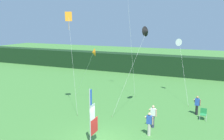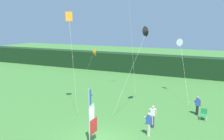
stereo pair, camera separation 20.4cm
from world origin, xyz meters
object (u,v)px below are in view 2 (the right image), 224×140
at_px(person_near_banner, 197,105).
at_px(person_far_left, 149,123).
at_px(person_mid_field, 153,116).
at_px(folding_chair, 204,114).
at_px(banner_flag, 92,118).
at_px(kite_black_delta_4, 147,31).
at_px(kite_white_delta_2, 180,43).
at_px(kite_orange_diamond_1, 69,23).
at_px(kite_orange_delta_3, 94,52).

relative_size(person_near_banner, person_far_left, 0.98).
bearing_deg(person_mid_field, folding_chair, 43.02).
height_order(banner_flag, kite_black_delta_4, kite_black_delta_4).
distance_m(person_far_left, kite_black_delta_4, 7.78).
bearing_deg(kite_white_delta_2, kite_orange_diamond_1, -135.00).
relative_size(kite_orange_diamond_1, kite_white_delta_2, 1.42).
bearing_deg(kite_white_delta_2, banner_flag, -103.32).
height_order(banner_flag, person_near_banner, banner_flag).
xyz_separation_m(banner_flag, kite_black_delta_4, (1.27, 7.37, 5.09)).
bearing_deg(person_mid_field, person_far_left, -86.45).
xyz_separation_m(person_near_banner, person_mid_field, (-2.75, -3.95, 0.04)).
bearing_deg(kite_black_delta_4, kite_orange_diamond_1, -160.89).
distance_m(person_mid_field, kite_orange_delta_3, 8.31).
bearing_deg(person_mid_field, kite_black_delta_4, 115.45).
relative_size(person_near_banner, kite_black_delta_4, 0.22).
bearing_deg(banner_flag, kite_white_delta_2, 76.68).
relative_size(banner_flag, kite_white_delta_2, 0.62).
xyz_separation_m(folding_chair, kite_orange_diamond_1, (-11.02, -1.95, 7.06)).
relative_size(person_near_banner, kite_orange_delta_3, 0.31).
relative_size(person_mid_field, folding_chair, 1.90).
distance_m(person_near_banner, person_far_left, 5.97).
bearing_deg(banner_flag, folding_chair, 49.52).
height_order(person_far_left, kite_white_delta_2, kite_white_delta_2).
bearing_deg(kite_orange_delta_3, kite_black_delta_4, 0.30).
height_order(person_mid_field, folding_chair, person_mid_field).
xyz_separation_m(kite_white_delta_2, kite_black_delta_4, (-1.88, -5.90, 1.31)).
bearing_deg(banner_flag, kite_orange_delta_3, 116.79).
distance_m(banner_flag, kite_black_delta_4, 9.05).
xyz_separation_m(banner_flag, kite_white_delta_2, (3.14, 13.27, 3.78)).
height_order(kite_white_delta_2, kite_black_delta_4, kite_black_delta_4).
distance_m(folding_chair, kite_white_delta_2, 8.45).
relative_size(banner_flag, folding_chair, 4.19).
bearing_deg(kite_orange_delta_3, person_near_banner, 4.30).
height_order(person_near_banner, kite_orange_diamond_1, kite_orange_diamond_1).
xyz_separation_m(banner_flag, person_mid_field, (2.82, 4.10, -0.88)).
bearing_deg(person_far_left, kite_black_delta_4, 109.39).
xyz_separation_m(person_mid_field, person_far_left, (0.09, -1.40, -0.03)).
xyz_separation_m(banner_flag, kite_orange_delta_3, (-3.71, 7.35, 3.10)).
distance_m(folding_chair, kite_orange_delta_3, 10.78).
height_order(person_mid_field, kite_black_delta_4, kite_black_delta_4).
height_order(person_mid_field, kite_orange_delta_3, kite_orange_delta_3).
height_order(person_far_left, kite_orange_delta_3, kite_orange_delta_3).
xyz_separation_m(banner_flag, person_far_left, (2.91, 2.70, -0.91)).
xyz_separation_m(banner_flag, person_near_banner, (5.57, 8.05, -0.93)).
distance_m(banner_flag, kite_orange_diamond_1, 9.21).
relative_size(person_far_left, kite_orange_diamond_1, 0.19).
height_order(person_far_left, kite_black_delta_4, kite_black_delta_4).
distance_m(person_mid_field, folding_chair, 4.55).
bearing_deg(kite_black_delta_4, person_near_banner, 8.87).
xyz_separation_m(folding_chair, kite_orange_delta_3, (-9.85, 0.16, 4.37)).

